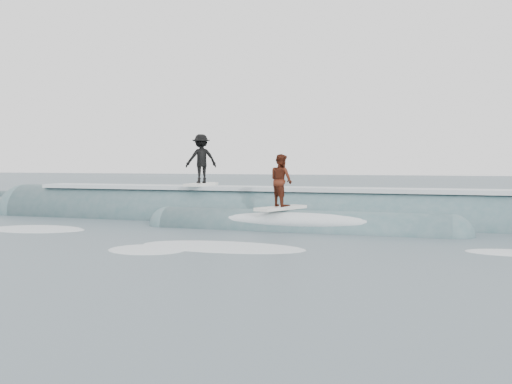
% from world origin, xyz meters
% --- Properties ---
extents(ground, '(160.00, 160.00, 0.00)m').
position_xyz_m(ground, '(0.00, 0.00, 0.00)').
color(ground, '#3A4F54').
rests_on(ground, ground).
extents(breaking_wave, '(22.93, 3.95, 2.34)m').
position_xyz_m(breaking_wave, '(0.29, 4.40, 0.04)').
color(breaking_wave, '#3D6066').
rests_on(breaking_wave, ground).
extents(surfer_black, '(1.32, 2.00, 1.89)m').
position_xyz_m(surfer_black, '(-2.46, 4.75, 2.17)').
color(surfer_black, white).
rests_on(surfer_black, ground).
extents(surfer_red, '(1.28, 2.06, 1.73)m').
position_xyz_m(surfer_red, '(1.23, 2.55, 1.44)').
color(surfer_red, white).
rests_on(surfer_red, ground).
extents(whitewater, '(15.94, 4.19, 0.10)m').
position_xyz_m(whitewater, '(-1.16, -0.79, 0.00)').
color(whitewater, white).
rests_on(whitewater, ground).
extents(far_swells, '(35.67, 8.65, 0.80)m').
position_xyz_m(far_swells, '(-2.51, 17.65, 0.00)').
color(far_swells, '#3D6066').
rests_on(far_swells, ground).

